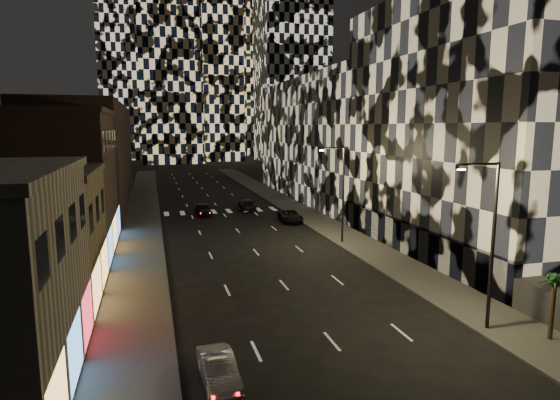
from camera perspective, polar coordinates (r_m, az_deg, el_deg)
sidewalk_left at (r=61.11m, az=-16.49°, el=-1.70°), size 4.00×120.00×0.15m
sidewalk_right at (r=63.86m, az=1.74°, el=-0.89°), size 4.00×120.00×0.15m
curb_left at (r=61.10m, az=-14.52°, el=-1.62°), size 0.20×120.00×0.15m
curb_right at (r=63.28m, az=-0.08°, el=-0.97°), size 0.20×120.00×0.15m
retail_tan at (r=32.97m, az=-29.87°, el=-4.42°), size 10.00×10.00×8.00m
retail_brown at (r=44.70m, az=-26.16°, el=1.66°), size 10.00×15.00×12.00m
retail_filler_left at (r=70.73m, az=-22.31°, el=5.06°), size 10.00×40.00×14.00m
midrise_right at (r=44.91m, az=24.40°, el=8.22°), size 16.00×25.00×22.00m
midrise_base at (r=41.53m, az=15.32°, el=-4.54°), size 0.60×25.00×3.00m
midrise_filler_right at (r=72.99m, az=7.71°, el=7.31°), size 16.00×40.00×18.00m
tower_center_low at (r=154.66m, az=-13.57°, el=22.34°), size 18.00×18.00×95.00m
streetlight_near at (r=26.90m, az=24.18°, el=-3.84°), size 2.55×0.25×9.00m
streetlight_far at (r=43.91m, az=7.43°, el=1.54°), size 2.55×0.25×9.00m
car_silver_parked at (r=21.43m, az=-7.50°, el=-19.83°), size 1.57×3.99×1.29m
car_dark_midlane at (r=59.06m, az=-9.33°, el=-1.15°), size 2.03×4.44×1.48m
car_dark_oncoming at (r=62.21m, az=-4.01°, el=-0.55°), size 2.51×5.20×1.46m
car_dark_rightlane at (r=54.37m, az=1.28°, el=-1.97°), size 2.60×5.02×1.35m
palm_tree at (r=27.72m, az=30.47°, el=-8.97°), size 1.75×1.76×3.45m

